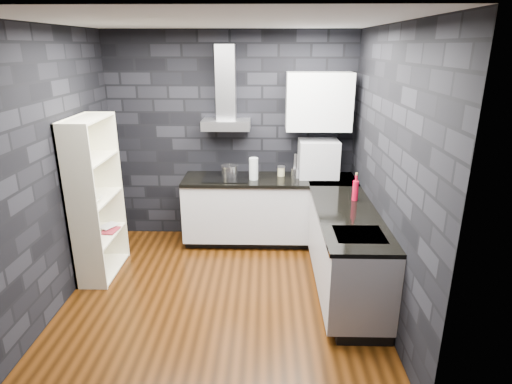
{
  "coord_description": "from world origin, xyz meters",
  "views": [
    {
      "loc": [
        0.46,
        -3.93,
        2.5
      ],
      "look_at": [
        0.35,
        0.45,
        1.0
      ],
      "focal_mm": 30.0,
      "sensor_mm": 36.0,
      "label": 1
    }
  ],
  "objects_px": {
    "appliance_garage": "(318,159)",
    "bookshelf": "(96,199)",
    "utensil_crock": "(295,173)",
    "pot": "(229,171)",
    "storage_jar": "(281,172)",
    "glass_vase": "(254,169)",
    "red_bottle": "(355,191)",
    "fruit_bowl": "(90,200)"
  },
  "relations": [
    {
      "from": "glass_vase",
      "to": "fruit_bowl",
      "type": "bearing_deg",
      "value": -151.89
    },
    {
      "from": "glass_vase",
      "to": "red_bottle",
      "type": "bearing_deg",
      "value": -33.27
    },
    {
      "from": "storage_jar",
      "to": "utensil_crock",
      "type": "xyz_separation_m",
      "value": [
        0.18,
        -0.1,
        0.01
      ]
    },
    {
      "from": "storage_jar",
      "to": "bookshelf",
      "type": "bearing_deg",
      "value": -155.76
    },
    {
      "from": "glass_vase",
      "to": "fruit_bowl",
      "type": "xyz_separation_m",
      "value": [
        -1.72,
        -0.92,
        -0.1
      ]
    },
    {
      "from": "fruit_bowl",
      "to": "bookshelf",
      "type": "bearing_deg",
      "value": 90.0
    },
    {
      "from": "bookshelf",
      "to": "appliance_garage",
      "type": "bearing_deg",
      "value": 8.83
    },
    {
      "from": "pot",
      "to": "utensil_crock",
      "type": "height_order",
      "value": "pot"
    },
    {
      "from": "storage_jar",
      "to": "fruit_bowl",
      "type": "bearing_deg",
      "value": -152.46
    },
    {
      "from": "pot",
      "to": "storage_jar",
      "type": "bearing_deg",
      "value": 4.27
    },
    {
      "from": "glass_vase",
      "to": "bookshelf",
      "type": "bearing_deg",
      "value": -155.85
    },
    {
      "from": "storage_jar",
      "to": "red_bottle",
      "type": "distance_m",
      "value": 1.19
    },
    {
      "from": "utensil_crock",
      "to": "appliance_garage",
      "type": "bearing_deg",
      "value": 17.11
    },
    {
      "from": "glass_vase",
      "to": "appliance_garage",
      "type": "bearing_deg",
      "value": 10.55
    },
    {
      "from": "utensil_crock",
      "to": "fruit_bowl",
      "type": "bearing_deg",
      "value": -156.41
    },
    {
      "from": "storage_jar",
      "to": "utensil_crock",
      "type": "bearing_deg",
      "value": -29.46
    },
    {
      "from": "red_bottle",
      "to": "fruit_bowl",
      "type": "bearing_deg",
      "value": -176.41
    },
    {
      "from": "storage_jar",
      "to": "pot",
      "type": "bearing_deg",
      "value": -175.73
    },
    {
      "from": "appliance_garage",
      "to": "bookshelf",
      "type": "distance_m",
      "value": 2.71
    },
    {
      "from": "fruit_bowl",
      "to": "glass_vase",
      "type": "bearing_deg",
      "value": 28.11
    },
    {
      "from": "pot",
      "to": "bookshelf",
      "type": "relative_size",
      "value": 0.11
    },
    {
      "from": "red_bottle",
      "to": "utensil_crock",
      "type": "bearing_deg",
      "value": 126.81
    },
    {
      "from": "appliance_garage",
      "to": "bookshelf",
      "type": "height_order",
      "value": "bookshelf"
    },
    {
      "from": "appliance_garage",
      "to": "red_bottle",
      "type": "xyz_separation_m",
      "value": [
        0.31,
        -0.89,
        -0.12
      ]
    },
    {
      "from": "utensil_crock",
      "to": "fruit_bowl",
      "type": "distance_m",
      "value": 2.45
    },
    {
      "from": "pot",
      "to": "glass_vase",
      "type": "xyz_separation_m",
      "value": [
        0.31,
        -0.11,
        0.07
      ]
    },
    {
      "from": "pot",
      "to": "glass_vase",
      "type": "height_order",
      "value": "glass_vase"
    },
    {
      "from": "appliance_garage",
      "to": "red_bottle",
      "type": "distance_m",
      "value": 0.95
    },
    {
      "from": "storage_jar",
      "to": "appliance_garage",
      "type": "height_order",
      "value": "appliance_garage"
    },
    {
      "from": "bookshelf",
      "to": "fruit_bowl",
      "type": "height_order",
      "value": "bookshelf"
    },
    {
      "from": "bookshelf",
      "to": "glass_vase",
      "type": "bearing_deg",
      "value": 12.99
    },
    {
      "from": "utensil_crock",
      "to": "red_bottle",
      "type": "height_order",
      "value": "red_bottle"
    },
    {
      "from": "pot",
      "to": "storage_jar",
      "type": "height_order",
      "value": "pot"
    },
    {
      "from": "pot",
      "to": "storage_jar",
      "type": "distance_m",
      "value": 0.67
    },
    {
      "from": "appliance_garage",
      "to": "bookshelf",
      "type": "bearing_deg",
      "value": -161.24
    },
    {
      "from": "bookshelf",
      "to": "fruit_bowl",
      "type": "distance_m",
      "value": 0.15
    },
    {
      "from": "pot",
      "to": "bookshelf",
      "type": "bearing_deg",
      "value": -147.86
    },
    {
      "from": "pot",
      "to": "utensil_crock",
      "type": "distance_m",
      "value": 0.84
    },
    {
      "from": "pot",
      "to": "glass_vase",
      "type": "distance_m",
      "value": 0.34
    },
    {
      "from": "glass_vase",
      "to": "fruit_bowl",
      "type": "relative_size",
      "value": 1.17
    },
    {
      "from": "bookshelf",
      "to": "fruit_bowl",
      "type": "relative_size",
      "value": 7.56
    },
    {
      "from": "pot",
      "to": "storage_jar",
      "type": "relative_size",
      "value": 1.8
    }
  ]
}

